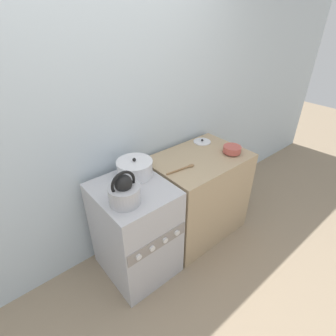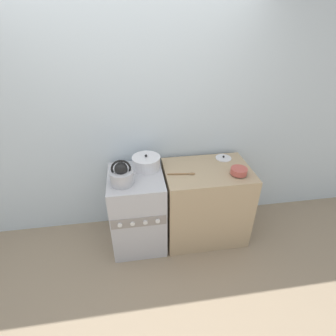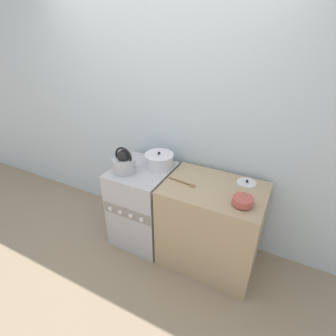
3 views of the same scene
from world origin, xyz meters
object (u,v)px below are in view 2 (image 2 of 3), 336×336
at_px(stove, 138,210).
at_px(kettle, 122,175).
at_px(enamel_bowl, 239,171).
at_px(cooking_pot, 146,163).
at_px(loose_pot_lid, 223,158).

distance_m(stove, kettle, 0.55).
xyz_separation_m(stove, kettle, (-0.12, -0.11, 0.52)).
height_order(kettle, enamel_bowl, kettle).
xyz_separation_m(cooking_pot, loose_pot_lid, (0.85, 0.07, -0.06)).
distance_m(enamel_bowl, loose_pot_lid, 0.34).
distance_m(stove, loose_pot_lid, 1.09).
bearing_deg(loose_pot_lid, enamel_bowl, -83.58).
bearing_deg(enamel_bowl, loose_pot_lid, 96.42).
bearing_deg(stove, cooking_pot, 47.49).
xyz_separation_m(cooking_pot, enamel_bowl, (0.89, -0.27, -0.02)).
bearing_deg(enamel_bowl, cooking_pot, 163.44).
bearing_deg(enamel_bowl, stove, 172.71).
relative_size(cooking_pot, loose_pot_lid, 1.67).
distance_m(cooking_pot, loose_pot_lid, 0.86).
bearing_deg(loose_pot_lid, stove, -167.93).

